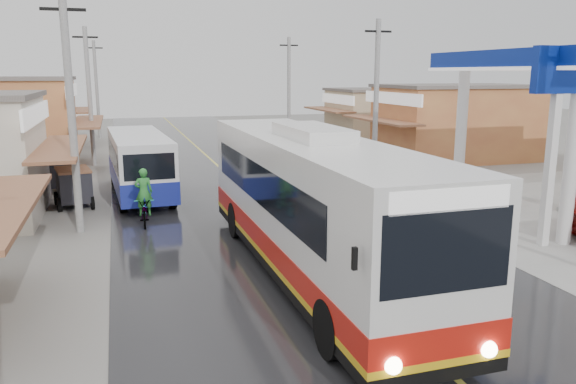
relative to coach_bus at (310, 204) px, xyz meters
name	(u,v)px	position (x,y,z in m)	size (l,w,h in m)	color
ground	(379,310)	(0.72, -2.82, -1.95)	(120.00, 120.00, 0.00)	slate
road	(241,187)	(0.72, 12.18, -1.94)	(12.00, 90.00, 0.02)	black
centre_line	(241,187)	(0.72, 12.18, -1.93)	(0.15, 90.00, 0.01)	#D8CC4C
shopfronts_right	(542,181)	(15.72, 9.18, -1.95)	(11.00, 44.00, 4.80)	beige
utility_poles_left	(89,192)	(-6.28, 13.18, -1.95)	(1.60, 50.00, 8.00)	gray
utility_poles_right	(373,179)	(7.72, 12.18, -1.95)	(1.60, 36.00, 8.00)	gray
coach_bus	(310,204)	(0.00, 0.00, 0.00)	(3.04, 12.98, 4.04)	silver
second_bus	(139,163)	(-4.00, 11.68, -0.46)	(2.69, 8.40, 2.75)	silver
cyclist	(144,206)	(-4.08, 6.48, -1.25)	(0.75, 1.98, 2.12)	black
tricycle_near	(74,185)	(-6.70, 10.23, -1.04)	(1.70, 2.12, 1.60)	#26262D
tricycle_far	(58,172)	(-7.60, 13.92, -1.08)	(1.80, 2.11, 1.52)	#26262D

